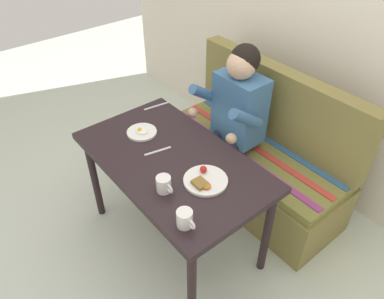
% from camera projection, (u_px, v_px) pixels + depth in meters
% --- Properties ---
extents(ground_plane, '(8.00, 8.00, 0.00)m').
position_uv_depth(ground_plane, '(176.00, 237.00, 2.63)').
color(ground_plane, silver).
extents(back_wall, '(4.40, 0.10, 2.60)m').
position_uv_depth(back_wall, '(324.00, 13.00, 2.44)').
color(back_wall, silver).
rests_on(back_wall, ground).
extents(table, '(1.20, 0.70, 0.73)m').
position_uv_depth(table, '(173.00, 169.00, 2.22)').
color(table, black).
rests_on(table, ground).
extents(couch, '(1.44, 0.56, 1.00)m').
position_uv_depth(couch, '(255.00, 158.00, 2.80)').
color(couch, olive).
rests_on(couch, ground).
extents(person, '(0.45, 0.61, 1.21)m').
position_uv_depth(person, '(232.00, 114.00, 2.52)').
color(person, teal).
rests_on(person, ground).
extents(plate_breakfast, '(0.24, 0.24, 0.05)m').
position_uv_depth(plate_breakfast, '(205.00, 180.00, 2.01)').
color(plate_breakfast, white).
rests_on(plate_breakfast, table).
extents(plate_eggs, '(0.19, 0.19, 0.04)m').
position_uv_depth(plate_eggs, '(141.00, 132.00, 2.36)').
color(plate_eggs, white).
rests_on(plate_eggs, table).
extents(coffee_mug, '(0.12, 0.08, 0.09)m').
position_uv_depth(coffee_mug, '(185.00, 218.00, 1.75)').
color(coffee_mug, white).
rests_on(coffee_mug, table).
extents(coffee_mug_second, '(0.12, 0.08, 0.09)m').
position_uv_depth(coffee_mug_second, '(164.00, 184.00, 1.93)').
color(coffee_mug_second, white).
rests_on(coffee_mug_second, table).
extents(fork, '(0.05, 0.17, 0.00)m').
position_uv_depth(fork, '(158.00, 151.00, 2.22)').
color(fork, silver).
rests_on(fork, table).
extents(knife, '(0.04, 0.20, 0.00)m').
position_uv_depth(knife, '(157.00, 106.00, 2.61)').
color(knife, silver).
rests_on(knife, table).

